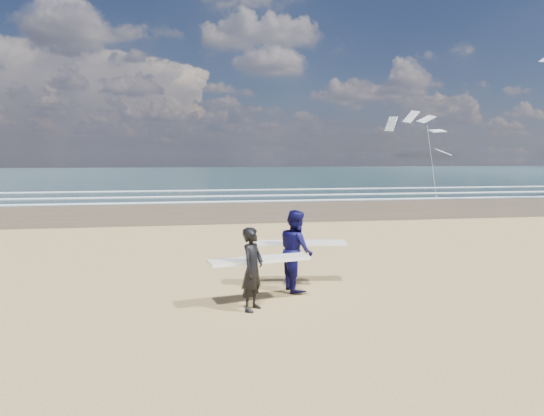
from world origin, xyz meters
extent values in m
cube|color=#4E3D29|center=(20.00, 18.00, 0.01)|extent=(220.00, 12.00, 0.01)
cube|color=#193438|center=(20.00, 72.00, 0.01)|extent=(220.00, 100.00, 0.02)
cube|color=white|center=(20.00, 22.80, 0.05)|extent=(220.00, 0.50, 0.05)
cube|color=white|center=(20.00, 27.50, 0.05)|extent=(220.00, 0.50, 0.05)
cube|color=white|center=(20.00, 34.00, 0.05)|extent=(220.00, 0.50, 0.05)
imported|color=black|center=(0.00, -0.76, 0.87)|extent=(0.70, 0.76, 1.75)
cube|color=white|center=(0.20, -0.41, 0.99)|extent=(2.26, 0.93, 0.07)
imported|color=#0C0B41|center=(1.23, 0.59, 0.97)|extent=(0.83, 1.02, 1.94)
cube|color=white|center=(1.43, 0.94, 1.08)|extent=(2.25, 0.82, 0.07)
cube|color=slate|center=(17.60, 24.05, 0.05)|extent=(0.12, 0.12, 0.10)
camera|label=1|loc=(-1.27, -10.52, 3.22)|focal=32.00mm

